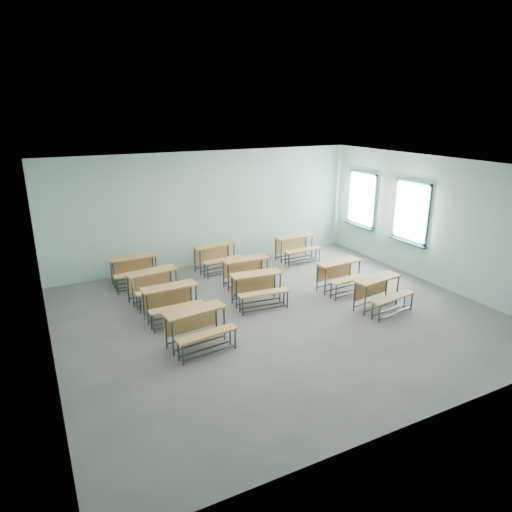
# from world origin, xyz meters

# --- Properties ---
(room) EXTENTS (9.04, 8.04, 3.24)m
(room) POSITION_xyz_m (0.08, 0.03, 1.60)
(room) COLOR slate
(room) RESTS_ON ground
(desk_unit_r0c0) EXTENTS (1.25, 0.91, 0.73)m
(desk_unit_r0c0) POSITION_xyz_m (-2.01, -0.51, 0.49)
(desk_unit_r0c0) COLOR #C08245
(desk_unit_r0c0) RESTS_ON ground
(desk_unit_r0c2) EXTENTS (1.26, 0.93, 0.73)m
(desk_unit_r0c2) POSITION_xyz_m (2.17, -0.76, 0.49)
(desk_unit_r0c2) COLOR #C08245
(desk_unit_r0c2) RESTS_ON ground
(desk_unit_r1c0) EXTENTS (1.18, 0.81, 0.73)m
(desk_unit_r1c0) POSITION_xyz_m (-2.10, 0.85, 0.49)
(desk_unit_r1c0) COLOR #C08245
(desk_unit_r1c0) RESTS_ON ground
(desk_unit_r1c1) EXTENTS (1.23, 0.89, 0.73)m
(desk_unit_r1c1) POSITION_xyz_m (-0.12, 0.72, 0.49)
(desk_unit_r1c1) COLOR #C08245
(desk_unit_r1c1) RESTS_ON ground
(desk_unit_r1c2) EXTENTS (1.21, 0.85, 0.73)m
(desk_unit_r1c2) POSITION_xyz_m (2.09, 0.54, 0.49)
(desk_unit_r1c2) COLOR #C08245
(desk_unit_r1c2) RESTS_ON ground
(desk_unit_r2c0) EXTENTS (1.26, 0.93, 0.73)m
(desk_unit_r2c0) POSITION_xyz_m (-2.18, 1.97, 0.49)
(desk_unit_r2c0) COLOR #C08245
(desk_unit_r2c0) RESTS_ON ground
(desk_unit_r2c1) EXTENTS (1.18, 0.81, 0.73)m
(desk_unit_r2c1) POSITION_xyz_m (0.13, 1.80, 0.49)
(desk_unit_r2c1) COLOR #C08245
(desk_unit_r2c1) RESTS_ON ground
(desk_unit_r3c0) EXTENTS (1.17, 0.79, 0.73)m
(desk_unit_r3c0) POSITION_xyz_m (-2.33, 3.24, 0.49)
(desk_unit_r3c0) COLOR #C08245
(desk_unit_r3c0) RESTS_ON ground
(desk_unit_r3c1) EXTENTS (1.26, 0.93, 0.73)m
(desk_unit_r3c1) POSITION_xyz_m (-0.09, 3.26, 0.49)
(desk_unit_r3c1) COLOR #C08245
(desk_unit_r3c1) RESTS_ON ground
(desk_unit_r3c2) EXTENTS (1.18, 0.81, 0.73)m
(desk_unit_r3c2) POSITION_xyz_m (2.34, 3.05, 0.49)
(desk_unit_r3c2) COLOR #C08245
(desk_unit_r3c2) RESTS_ON ground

